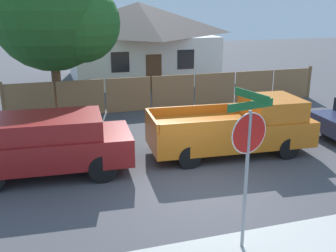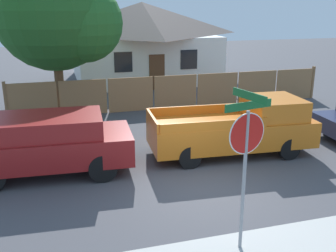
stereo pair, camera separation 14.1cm
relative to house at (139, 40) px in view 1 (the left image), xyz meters
name	(u,v)px [view 1 (the left image)]	position (x,y,z in m)	size (l,w,h in m)	color
ground_plane	(203,192)	(-2.10, -16.39, -2.50)	(80.00, 80.00, 0.00)	#47474C
wooden_fence	(173,92)	(-0.21, -7.88, -1.72)	(14.96, 0.12, 1.65)	#997047
house	(139,40)	(0.00, 0.00, 0.00)	(9.13, 7.85, 4.82)	white
oak_tree	(57,13)	(-5.15, -7.18, 1.84)	(5.40, 5.15, 7.03)	brown
red_suv	(47,143)	(-5.93, -14.04, -1.54)	(4.79, 2.29, 1.73)	maroon
orange_pickup	(237,127)	(-0.01, -14.06, -1.63)	(5.35, 2.30, 1.80)	orange
stop_sign	(248,145)	(-2.25, -18.88, -0.30)	(1.02, 0.92, 3.21)	gray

